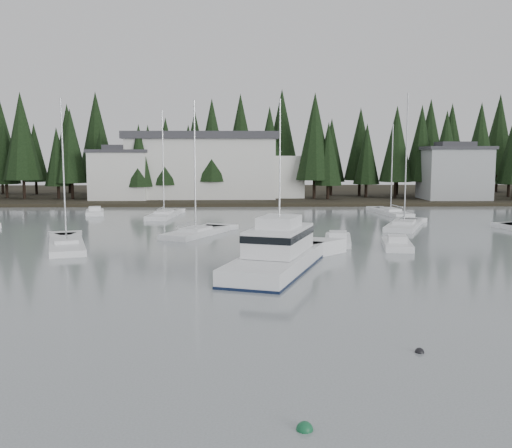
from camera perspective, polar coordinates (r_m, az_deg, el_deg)
The scene contains 17 objects.
far_shore_land at distance 111.08m, azimuth -2.25°, elevation 2.96°, with size 240.00×54.00×1.00m, color black.
conifer_treeline at distance 100.11m, azimuth -2.35°, elevation 2.53°, with size 200.00×22.00×20.00m, color black, non-canonical shape.
house_west at distance 94.94m, azimuth -13.40°, elevation 4.93°, with size 9.54×7.42×8.75m.
house_east_a at distance 98.01m, azimuth 19.18°, elevation 4.94°, with size 10.60×8.48×9.25m.
harbor_inn at distance 96.28m, azimuth -4.17°, elevation 5.79°, with size 29.50×11.50×10.90m.
cabin_cruiser_center at distance 37.88m, azimuth 2.15°, elevation -3.37°, with size 7.89×13.29×5.45m.
sailboat_1 at distance 53.80m, azimuth 2.36°, elevation -1.13°, with size 6.01×9.49×13.27m.
sailboat_2 at distance 75.86m, azimuth 13.31°, elevation 1.02°, with size 3.56×10.07×12.10m.
sailboat_3 at distance 71.57m, azimuth -9.18°, elevation 0.78°, with size 3.49×9.52×13.52m.
sailboat_4 at distance 54.67m, azimuth -6.04°, elevation -1.04°, with size 6.37×9.19×13.21m.
sailboat_9 at distance 49.92m, azimuth -18.42°, elevation -2.12°, with size 5.95×11.22×12.71m.
sailboat_11 at distance 62.05m, azimuth 14.58°, elevation -0.27°, with size 6.41×9.85×14.48m.
runabout_1 at distance 49.79m, azimuth 8.18°, elevation -1.77°, with size 3.16×6.32×1.42m.
runabout_3 at distance 76.24m, azimuth -15.81°, elevation 1.02°, with size 3.34×5.42×1.42m.
runabout_4 at distance 48.32m, azimuth 13.93°, elevation -2.17°, with size 3.11×5.68×1.42m.
mooring_buoy_green at distance 16.82m, azimuth 4.88°, elevation -19.82°, with size 0.48×0.48×0.48m, color #145933.
mooring_buoy_dark at distance 23.38m, azimuth 16.03°, elevation -12.24°, with size 0.37×0.37×0.37m, color black.
Camera 1 is at (1.79, -13.81, 7.55)m, focal length 40.00 mm.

